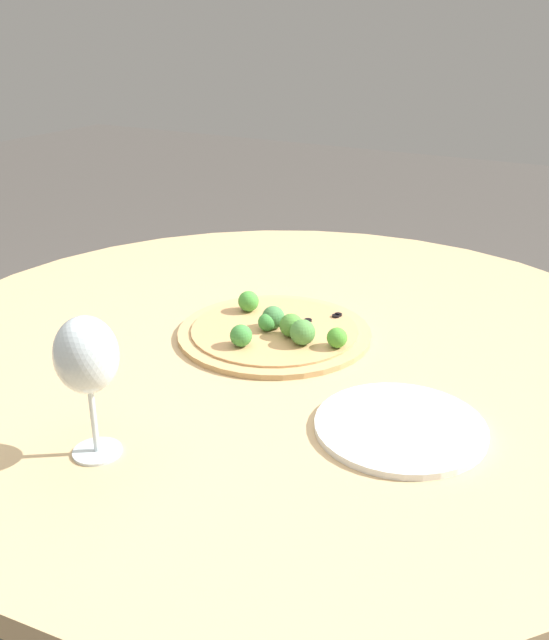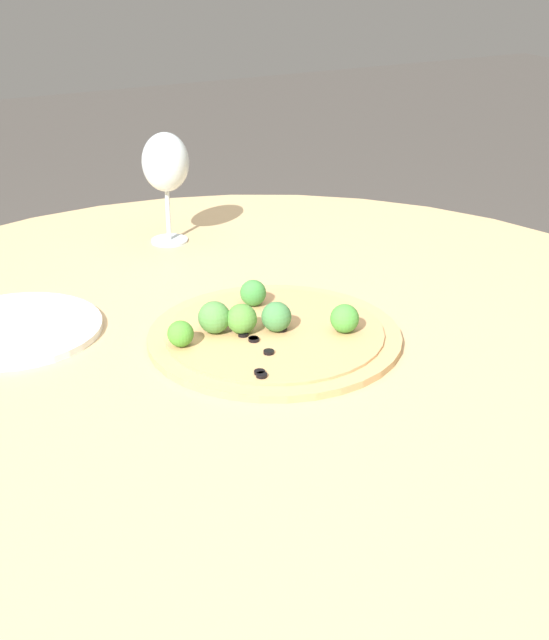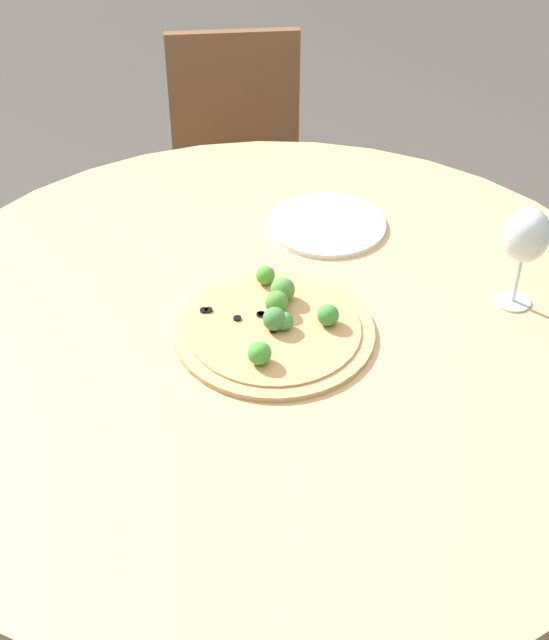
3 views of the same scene
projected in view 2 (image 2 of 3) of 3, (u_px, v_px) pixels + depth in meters
The scene contains 4 objects.
dining_table at pixel (255, 379), 1.23m from camera, with size 1.38×1.38×0.77m.
pizza at pixel (270, 331), 1.21m from camera, with size 0.35×0.35×0.06m.
wine_glass at pixel (166, 164), 1.52m from camera, with size 0.08×0.08×0.19m.
plate_near at pixel (15, 329), 1.23m from camera, with size 0.24×0.24×0.01m.
Camera 2 is at (-0.48, -0.97, 1.30)m, focal length 50.00 mm.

